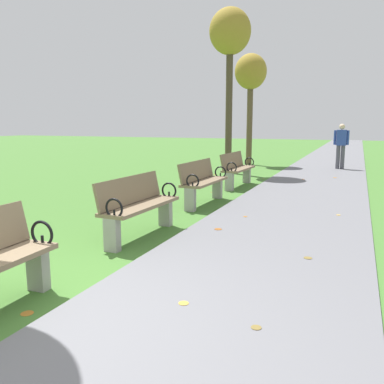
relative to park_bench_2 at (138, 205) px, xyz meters
The scene contains 9 objects.
ground_plane 2.78m from the park_bench_2, 79.43° to the right, with size 80.00×80.00×0.00m, color #42722D.
paved_walkway 15.43m from the park_bench_2, 83.04° to the left, with size 2.73×44.00×0.02m, color slate.
park_bench_2 is the anchor object (origin of this frame).
park_bench_3 2.66m from the park_bench_2, 90.00° to the left, with size 0.52×1.61×0.90m.
park_bench_4 5.21m from the park_bench_2, 90.00° to the left, with size 0.53×1.62×0.90m.
tree_2 8.97m from the park_bench_2, 97.91° to the left, with size 1.34×1.34×5.32m.
tree_3 11.42m from the park_bench_2, 96.04° to the left, with size 1.25×1.25×4.35m.
pedestrian_walking 10.81m from the park_bench_2, 77.41° to the left, with size 0.53×0.24×1.62m.
scattered_leaves 2.05m from the park_bench_2, 67.69° to the left, with size 4.59×12.12×0.02m.
Camera 1 is at (2.45, -2.39, 1.68)m, focal length 37.77 mm.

